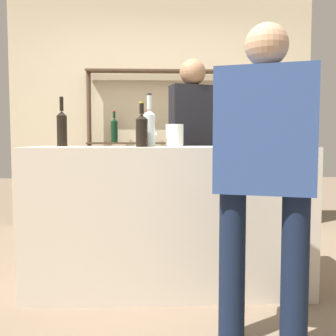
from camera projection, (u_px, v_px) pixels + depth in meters
The scene contains 15 objects.
ground_plane at pixel (168, 286), 2.79m from camera, with size 16.00×16.00×0.00m, color #7A6651.
bar_counter at pixel (168, 217), 2.75m from camera, with size 1.89×0.69×0.99m, color beige.
back_wall at pixel (162, 109), 4.62m from camera, with size 3.49×0.12×2.80m, color beige.
back_shelf at pixel (161, 127), 4.46m from camera, with size 1.70×0.18×1.82m.
counter_bottle_0 at pixel (255, 128), 2.90m from camera, with size 0.09×0.09×0.35m.
counter_bottle_1 at pixel (283, 127), 2.77m from camera, with size 0.08×0.08×0.35m.
counter_bottle_2 at pixel (149, 127), 2.72m from camera, with size 0.08×0.08×0.37m.
counter_bottle_3 at pixel (62, 127), 2.84m from camera, with size 0.07×0.07×0.36m.
counter_bottle_4 at pixel (253, 129), 2.68m from camera, with size 0.08×0.08×0.33m.
counter_bottle_5 at pixel (142, 129), 2.61m from camera, with size 0.08×0.08×0.30m.
wine_glass at pixel (153, 130), 2.92m from camera, with size 0.08×0.08×0.16m.
ice_bucket at pixel (282, 132), 2.61m from camera, with size 0.18×0.18×0.20m.
cork_jar at pixel (175, 136), 2.79m from camera, with size 0.13×0.13×0.16m.
server_behind_counter at pixel (192, 138), 3.47m from camera, with size 0.42×0.27×1.74m.
customer_right at pixel (265, 163), 1.93m from camera, with size 0.52×0.36×1.60m.
Camera 1 is at (-0.11, -2.72, 1.04)m, focal length 42.00 mm.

